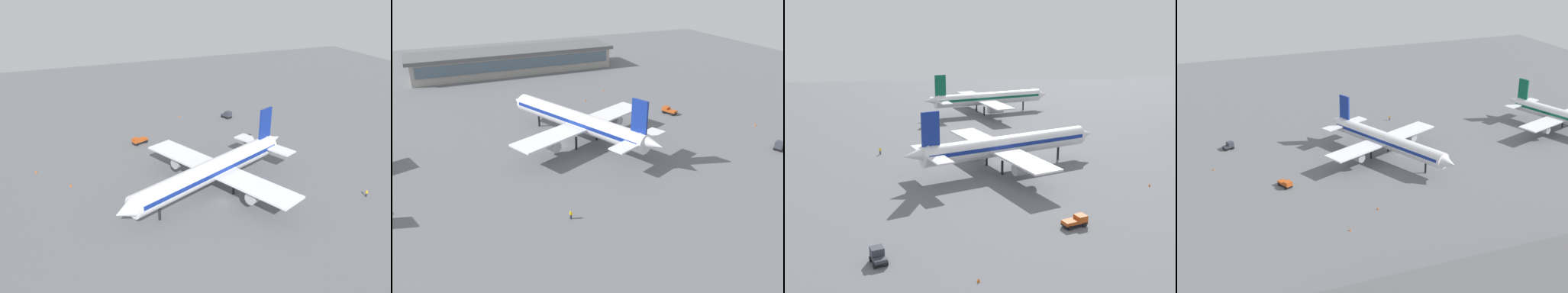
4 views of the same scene
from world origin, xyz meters
TOP-DOWN VIEW (x-y plane):
  - ground at (0.00, 0.00)m, footprint 288.00×288.00m
  - airplane_at_gate at (59.60, -2.00)m, footprint 38.29×46.64m
  - airplane_taxiing at (-4.68, -0.37)m, footprint 39.77×48.05m
  - baggage_tug at (-47.96, 23.99)m, footprint 3.67×3.15m
  - pushback_tractor at (-37.68, -8.68)m, footprint 3.50×4.79m
  - ground_crew_worker at (9.48, 30.40)m, footprint 0.52×0.52m
  - safety_cone_mid_apron at (-54.49, 9.45)m, footprint 0.44×0.44m
  - safety_cone_far_side at (-19.26, -29.62)m, footprint 0.44×0.44m

SIDE VIEW (x-z plane):
  - ground at x=0.00m, z-range 0.00..0.00m
  - safety_cone_mid_apron at x=-54.49m, z-range 0.00..0.60m
  - safety_cone_far_side at x=-19.26m, z-range 0.00..0.60m
  - ground_crew_worker at x=9.48m, z-range 0.01..1.68m
  - pushback_tractor at x=-37.68m, z-range 0.02..1.92m
  - baggage_tug at x=-47.96m, z-range 0.01..2.31m
  - airplane_at_gate at x=59.60m, z-range -1.99..12.60m
  - airplane_taxiing at x=-4.68m, z-range -2.10..13.32m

